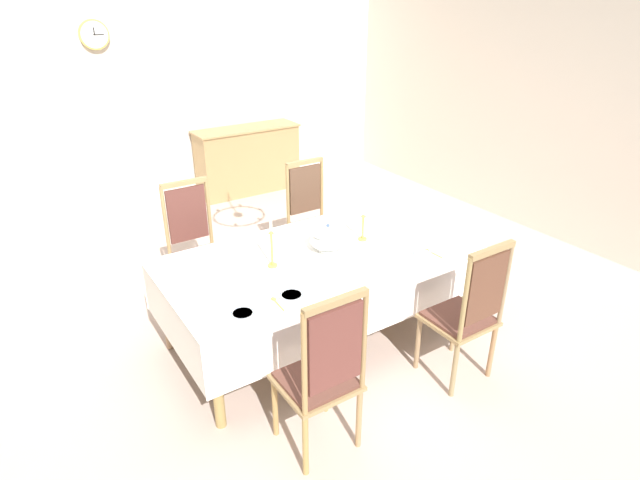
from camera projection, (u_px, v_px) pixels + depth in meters
ground at (302, 318)px, 4.51m from camera, size 6.54×6.81×0.04m
back_wall at (155, 75)px, 6.41m from camera, size 6.54×0.08×3.25m
right_wall at (568, 90)px, 5.44m from camera, size 0.08×6.81×3.25m
dining_table at (320, 261)px, 3.99m from camera, size 2.38×1.19×0.75m
tablecloth at (320, 265)px, 4.01m from camera, size 2.40×1.21×0.42m
chair_south_a at (323, 373)px, 2.97m from camera, size 0.44×0.42×1.14m
chair_north_a at (196, 246)px, 4.49m from camera, size 0.44×0.42×1.12m
chair_south_b at (467, 312)px, 3.56m from camera, size 0.44×0.42×1.11m
chair_north_b at (312, 217)px, 5.08m from camera, size 0.44×0.42×1.11m
soup_tureen at (328, 238)px, 3.95m from camera, size 0.27×0.27×0.22m
candlestick_west at (272, 247)px, 3.69m from camera, size 0.07×0.07×0.38m
candlestick_east at (363, 225)px, 4.11m from camera, size 0.07×0.07×0.32m
bowl_near_left at (292, 296)px, 3.36m from camera, size 0.16×0.16×0.03m
bowl_near_right at (422, 254)px, 3.90m from camera, size 0.14×0.14×0.03m
bowl_far_left at (243, 315)px, 3.15m from camera, size 0.15×0.15×0.04m
spoon_primary at (275, 301)px, 3.33m from camera, size 0.03×0.18×0.01m
spoon_secondary at (429, 251)px, 3.97m from camera, size 0.03×0.18×0.01m
sideboard at (248, 160)px, 7.19m from camera, size 1.44×0.48×0.90m
mounted_clock at (94, 35)px, 5.82m from camera, size 0.33×0.06×0.33m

